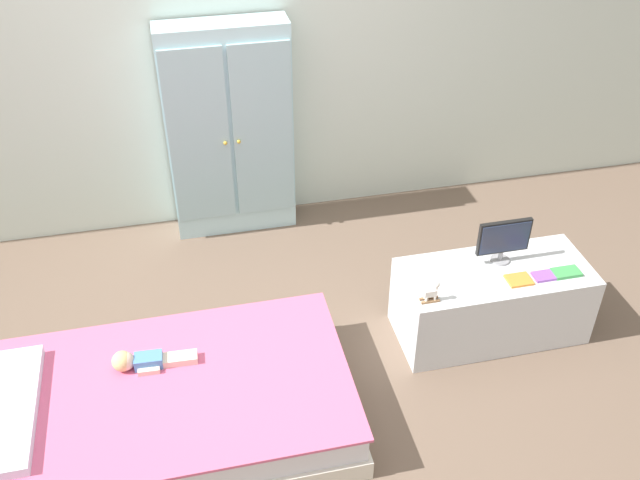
# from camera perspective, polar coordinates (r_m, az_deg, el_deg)

# --- Properties ---
(ground_plane) EXTENTS (10.00, 10.00, 0.02)m
(ground_plane) POSITION_cam_1_polar(r_m,az_deg,el_deg) (3.69, -5.76, -11.50)
(ground_plane) COLOR brown
(back_wall) EXTENTS (6.40, 0.05, 2.70)m
(back_wall) POSITION_cam_1_polar(r_m,az_deg,el_deg) (4.28, -9.98, 17.24)
(back_wall) COLOR silver
(back_wall) RESTS_ON ground_plane
(bed) EXTENTS (1.76, 0.99, 0.26)m
(bed) POSITION_cam_1_polar(r_m,az_deg,el_deg) (3.48, -12.49, -12.98)
(bed) COLOR silver
(bed) RESTS_ON ground_plane
(doll) EXTENTS (0.39, 0.14, 0.10)m
(doll) POSITION_cam_1_polar(r_m,az_deg,el_deg) (3.47, -14.27, -9.32)
(doll) COLOR #4C84C6
(doll) RESTS_ON bed
(wardrobe) EXTENTS (0.76, 0.25, 1.35)m
(wardrobe) POSITION_cam_1_polar(r_m,az_deg,el_deg) (4.41, -7.24, 8.54)
(wardrobe) COLOR silver
(wardrobe) RESTS_ON ground_plane
(tv_stand) EXTENTS (0.99, 0.44, 0.41)m
(tv_stand) POSITION_cam_1_polar(r_m,az_deg,el_deg) (3.92, 13.51, -4.76)
(tv_stand) COLOR silver
(tv_stand) RESTS_ON ground_plane
(tv_monitor) EXTENTS (0.28, 0.10, 0.25)m
(tv_monitor) POSITION_cam_1_polar(r_m,az_deg,el_deg) (3.77, 14.47, 0.10)
(tv_monitor) COLOR #99999E
(tv_monitor) RESTS_ON tv_stand
(rocking_horse_toy) EXTENTS (0.09, 0.04, 0.11)m
(rocking_horse_toy) POSITION_cam_1_polar(r_m,az_deg,el_deg) (3.50, 8.93, -4.15)
(rocking_horse_toy) COLOR #8E6642
(rocking_horse_toy) RESTS_ON tv_stand
(book_orange) EXTENTS (0.13, 0.10, 0.01)m
(book_orange) POSITION_cam_1_polar(r_m,az_deg,el_deg) (3.75, 15.60, -3.09)
(book_orange) COLOR orange
(book_orange) RESTS_ON tv_stand
(book_purple) EXTENTS (0.11, 0.08, 0.01)m
(book_purple) POSITION_cam_1_polar(r_m,az_deg,el_deg) (3.81, 17.44, -2.76)
(book_purple) COLOR #8E51B2
(book_purple) RESTS_ON tv_stand
(book_green) EXTENTS (0.14, 0.08, 0.02)m
(book_green) POSITION_cam_1_polar(r_m,az_deg,el_deg) (3.86, 19.05, -2.46)
(book_green) COLOR #429E51
(book_green) RESTS_ON tv_stand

